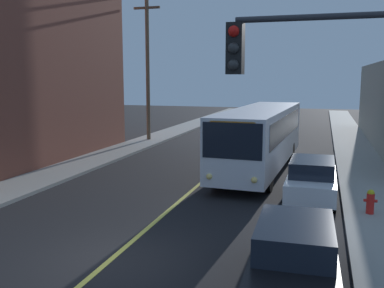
% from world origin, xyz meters
% --- Properties ---
extents(ground_plane, '(120.00, 120.00, 0.00)m').
position_xyz_m(ground_plane, '(0.00, 0.00, 0.00)').
color(ground_plane, black).
extents(sidewalk_left, '(2.50, 90.00, 0.15)m').
position_xyz_m(sidewalk_left, '(-7.25, 10.00, 0.07)').
color(sidewalk_left, gray).
rests_on(sidewalk_left, ground).
extents(sidewalk_right, '(2.50, 90.00, 0.15)m').
position_xyz_m(sidewalk_right, '(7.25, 10.00, 0.07)').
color(sidewalk_right, gray).
rests_on(sidewalk_right, ground).
extents(lane_stripe_center, '(0.16, 60.00, 0.01)m').
position_xyz_m(lane_stripe_center, '(0.00, 15.00, 0.01)').
color(lane_stripe_center, '#D8CC4C').
rests_on(lane_stripe_center, ground).
extents(city_bus, '(3.14, 12.25, 3.20)m').
position_xyz_m(city_bus, '(2.20, 12.39, 1.82)').
color(city_bus, silver).
rests_on(city_bus, ground).
extents(parked_car_black, '(1.92, 4.45, 1.62)m').
position_xyz_m(parked_car_black, '(4.71, -0.32, 0.84)').
color(parked_car_black, black).
rests_on(parked_car_black, ground).
extents(parked_car_white, '(1.84, 4.41, 1.62)m').
position_xyz_m(parked_car_white, '(4.87, 7.44, 0.84)').
color(parked_car_white, silver).
rests_on(parked_car_white, ground).
extents(utility_pole_mid, '(2.40, 0.28, 11.08)m').
position_xyz_m(utility_pole_mid, '(-7.32, 20.35, 6.21)').
color(utility_pole_mid, brown).
rests_on(utility_pole_mid, sidewalk_left).
extents(traffic_signal_right_corner, '(3.75, 0.48, 6.00)m').
position_xyz_m(traffic_signal_right_corner, '(5.41, -1.00, 4.30)').
color(traffic_signal_right_corner, '#2D2D33').
rests_on(traffic_signal_right_corner, sidewalk_right).
extents(fire_hydrant, '(0.44, 0.26, 0.84)m').
position_xyz_m(fire_hydrant, '(6.85, 5.76, 0.58)').
color(fire_hydrant, red).
rests_on(fire_hydrant, sidewalk_right).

